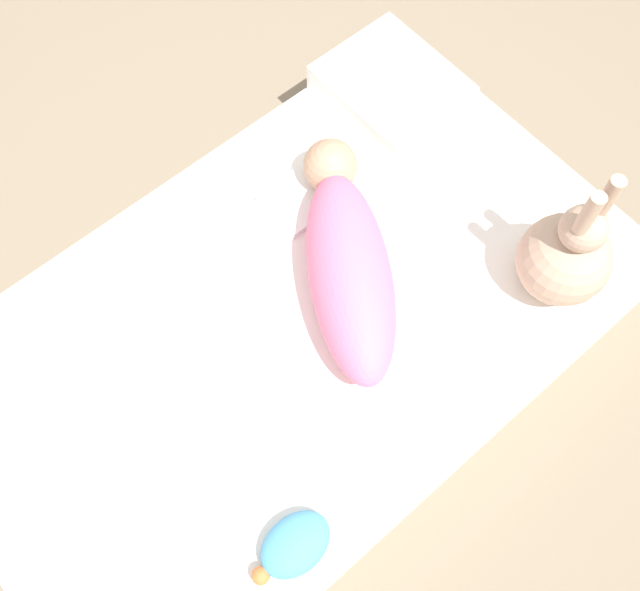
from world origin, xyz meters
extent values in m
plane|color=#7A6B56|center=(0.00, 0.00, 0.00)|extent=(12.00, 12.00, 0.00)
cube|color=white|center=(0.00, 0.00, 0.08)|extent=(1.58, 0.96, 0.15)
cube|color=white|center=(-0.26, -0.22, 0.16)|extent=(0.26, 0.14, 0.02)
ellipsoid|color=pink|center=(-0.15, 0.03, 0.24)|extent=(0.43, 0.54, 0.17)
sphere|color=tan|center=(-0.30, -0.22, 0.23)|extent=(0.13, 0.13, 0.13)
cube|color=white|center=(-0.59, -0.31, 0.19)|extent=(0.28, 0.33, 0.09)
sphere|color=tan|center=(-0.52, 0.32, 0.26)|extent=(0.21, 0.21, 0.21)
sphere|color=tan|center=(-0.52, 0.32, 0.39)|extent=(0.10, 0.10, 0.10)
cylinder|color=tan|center=(-0.55, 0.32, 0.48)|extent=(0.03, 0.03, 0.12)
cylinder|color=tan|center=(-0.49, 0.32, 0.48)|extent=(0.03, 0.03, 0.12)
ellipsoid|color=#4C99C6|center=(0.31, 0.38, 0.18)|extent=(0.15, 0.11, 0.06)
sphere|color=orange|center=(0.39, 0.38, 0.18)|extent=(0.04, 0.04, 0.04)
camera|label=1|loc=(0.38, 0.54, 1.71)|focal=42.00mm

